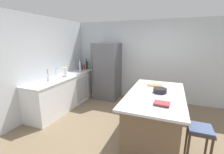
% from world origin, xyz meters
% --- Properties ---
extents(ground_plane, '(7.20, 7.20, 0.00)m').
position_xyz_m(ground_plane, '(0.00, 0.00, 0.00)').
color(ground_plane, '#7A664C').
extents(wall_rear, '(6.00, 0.10, 2.60)m').
position_xyz_m(wall_rear, '(0.00, 2.25, 1.30)').
color(wall_rear, silver).
rests_on(wall_rear, ground_plane).
extents(wall_left, '(0.10, 6.00, 2.60)m').
position_xyz_m(wall_left, '(-2.45, 0.00, 1.30)').
color(wall_left, silver).
rests_on(wall_left, ground_plane).
extents(counter_run_left, '(0.67, 2.72, 0.94)m').
position_xyz_m(counter_run_left, '(-2.08, 0.76, 0.47)').
color(counter_run_left, white).
rests_on(counter_run_left, ground_plane).
extents(kitchen_island, '(1.08, 2.01, 0.94)m').
position_xyz_m(kitchen_island, '(0.59, 0.15, 0.47)').
color(kitchen_island, '#7A6047').
rests_on(kitchen_island, ground_plane).
extents(refrigerator, '(0.81, 0.78, 1.88)m').
position_xyz_m(refrigerator, '(-1.21, 1.83, 0.94)').
color(refrigerator, '#56565B').
rests_on(refrigerator, ground_plane).
extents(bar_stool, '(0.36, 0.36, 0.68)m').
position_xyz_m(bar_stool, '(1.33, -0.43, 0.55)').
color(bar_stool, '#473828').
rests_on(bar_stool, ground_plane).
extents(sink_faucet, '(0.15, 0.05, 0.30)m').
position_xyz_m(sink_faucet, '(-2.13, 0.41, 1.09)').
color(sink_faucet, silver).
rests_on(sink_faucet, counter_run_left).
extents(flower_vase, '(0.07, 0.07, 0.32)m').
position_xyz_m(flower_vase, '(-2.11, 0.08, 1.04)').
color(flower_vase, silver).
rests_on(flower_vase, counter_run_left).
extents(paper_towel_roll, '(0.14, 0.14, 0.31)m').
position_xyz_m(paper_towel_roll, '(-2.03, 0.66, 1.07)').
color(paper_towel_roll, gray).
rests_on(paper_towel_roll, counter_run_left).
extents(gin_bottle, '(0.07, 0.07, 0.34)m').
position_xyz_m(gin_bottle, '(-2.00, 2.00, 1.07)').
color(gin_bottle, '#8CB79E').
rests_on(gin_bottle, counter_run_left).
extents(wine_bottle, '(0.07, 0.07, 0.40)m').
position_xyz_m(wine_bottle, '(-2.04, 1.90, 1.10)').
color(wine_bottle, '#19381E').
rests_on(wine_bottle, counter_run_left).
extents(hot_sauce_bottle, '(0.06, 0.06, 0.19)m').
position_xyz_m(hot_sauce_bottle, '(-2.09, 1.80, 1.02)').
color(hot_sauce_bottle, red).
rests_on(hot_sauce_bottle, counter_run_left).
extents(syrup_bottle, '(0.07, 0.07, 0.23)m').
position_xyz_m(syrup_bottle, '(-2.13, 1.71, 1.03)').
color(syrup_bottle, '#5B3319').
rests_on(syrup_bottle, counter_run_left).
extents(soda_bottle, '(0.07, 0.07, 0.37)m').
position_xyz_m(soda_bottle, '(-2.15, 1.63, 1.09)').
color(soda_bottle, silver).
rests_on(soda_bottle, counter_run_left).
extents(cookbook_stack, '(0.27, 0.21, 0.05)m').
position_xyz_m(cookbook_stack, '(0.74, -0.40, 0.96)').
color(cookbook_stack, '#4C7F60').
rests_on(cookbook_stack, kitchen_island).
extents(mixing_bowl, '(0.27, 0.27, 0.09)m').
position_xyz_m(mixing_bowl, '(0.66, 0.23, 0.98)').
color(mixing_bowl, black).
rests_on(mixing_bowl, kitchen_island).
extents(cutting_board, '(0.37, 0.22, 0.02)m').
position_xyz_m(cutting_board, '(0.51, 0.68, 0.94)').
color(cutting_board, '#9E7042').
rests_on(cutting_board, kitchen_island).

